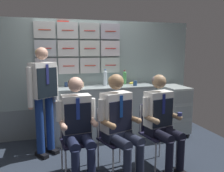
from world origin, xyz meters
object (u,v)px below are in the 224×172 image
Objects in this scene: folding_chair_right at (154,127)px; snack_banana at (132,83)px; crew_member_left at (78,123)px; coffee_cup_spare at (135,83)px; folding_chair_center at (113,132)px; service_trolley at (174,108)px; crew_member_center at (120,120)px; crew_member_standing at (44,93)px; folding_chair_left at (76,133)px; water_bottle_blue_cap at (105,78)px; crew_member_right at (162,117)px.

snack_banana is at bearing 83.42° from folding_chair_right.
crew_member_left reaches higher than snack_banana.
coffee_cup_spare is at bearing 83.95° from folding_chair_right.
crew_member_left is 0.51m from folding_chair_center.
folding_chair_right is 4.93× the size of snack_banana.
coffee_cup_spare is at bearing 175.22° from service_trolley.
crew_member_center is 0.79× the size of crew_member_standing.
folding_chair_left is 0.66× the size of crew_member_left.
crew_member_left is at bearing -137.30° from coffee_cup_spare.
water_bottle_blue_cap is 0.55m from coffee_cup_spare.
crew_member_center is at bearing -8.96° from crew_member_left.
crew_member_standing reaches higher than snack_banana.
folding_chair_right is at bearing -24.42° from crew_member_standing.
folding_chair_left is 1.78m from snack_banana.
water_bottle_blue_cap is 3.36× the size of coffee_cup_spare.
crew_member_left is 0.98× the size of crew_member_center.
service_trolley is 3.07× the size of water_bottle_blue_cap.
crew_member_right reaches higher than snack_banana.
coffee_cup_spare is (1.22, 0.95, 0.48)m from folding_chair_left.
service_trolley reaches higher than folding_chair_right.
crew_member_left reaches higher than folding_chair_right.
folding_chair_left is (-2.00, -0.89, 0.03)m from service_trolley.
crew_member_right is 4.26× the size of water_bottle_blue_cap.
folding_chair_center is 0.66× the size of crew_member_right.
folding_chair_center is 1.56m from snack_banana.
crew_member_right reaches higher than folding_chair_right.
crew_member_center is (-1.47, -1.13, 0.23)m from service_trolley.
crew_member_right is (0.61, 0.02, -0.02)m from crew_member_center.
coffee_cup_spare is (1.21, 1.11, 0.30)m from crew_member_left.
crew_member_standing is at bearing -167.93° from coffee_cup_spare.
folding_chair_left is 1.00× the size of folding_chair_right.
crew_member_left is 1.50× the size of folding_chair_right.
crew_member_center is at bearing -163.40° from folding_chair_right.
water_bottle_blue_cap reaches higher than folding_chair_right.
folding_chair_center is at bearing 8.14° from crew_member_left.
folding_chair_center is at bearing -99.94° from water_bottle_blue_cap.
folding_chair_left is at bearing -57.45° from crew_member_standing.
snack_banana is at bearing 63.17° from crew_member_center.
crew_member_right is 1.76m from crew_member_standing.
folding_chair_left is 1.43m from water_bottle_blue_cap.
crew_member_standing is (-1.50, 0.68, 0.45)m from folding_chair_right.
folding_chair_left is at bearing 169.30° from folding_chair_center.
folding_chair_center is (-1.51, -0.98, 0.03)m from service_trolley.
crew_member_standing reaches higher than service_trolley.
crew_member_right is 1.44m from snack_banana.
crew_member_left reaches higher than service_trolley.
service_trolley is 0.94m from snack_banana.
service_trolley is 0.94m from coffee_cup_spare.
service_trolley is at bearing -9.59° from water_bottle_blue_cap.
crew_member_center is at bearing -142.38° from service_trolley.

